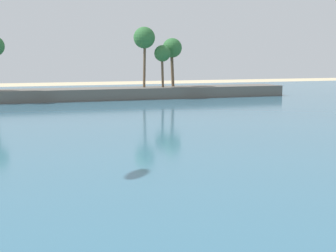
{
  "coord_description": "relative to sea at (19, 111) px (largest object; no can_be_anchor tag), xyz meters",
  "views": [
    {
      "loc": [
        -3.06,
        -1.69,
        6.49
      ],
      "look_at": [
        2.23,
        13.16,
        4.3
      ],
      "focal_mm": 52.93,
      "sensor_mm": 36.0,
      "label": 1
    }
  ],
  "objects": [
    {
      "name": "sea",
      "position": [
        0.0,
        0.0,
        0.0
      ],
      "size": [
        220.0,
        104.66,
        0.06
      ],
      "primitive_type": "cube",
      "color": "#386B84",
      "rests_on": "ground"
    }
  ]
}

